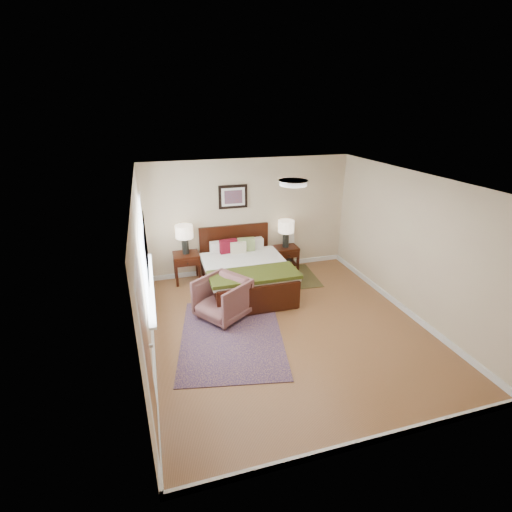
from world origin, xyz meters
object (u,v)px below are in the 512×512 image
bed (245,268)px  nightstand_right (285,255)px  armchair (223,298)px  lamp_right (286,229)px  lamp_left (184,234)px  nightstand_left (186,259)px  rug_persian (232,336)px

bed → nightstand_right: (1.14, 0.74, -0.16)m
bed → armchair: 1.11m
nightstand_right → lamp_right: lamp_right is taller
bed → armchair: bed is taller
lamp_left → bed: bearing=-34.8°
bed → nightstand_left: size_ratio=3.17×
rug_persian → bed: bearing=78.5°
rug_persian → lamp_right: bearing=63.3°
nightstand_right → armchair: bearing=-137.5°
bed → lamp_left: bearing=145.2°
bed → lamp_right: 1.45m
nightstand_right → lamp_left: size_ratio=0.90×
nightstand_right → lamp_right: bearing=90.0°
armchair → rug_persian: bearing=-34.4°
nightstand_left → nightstand_right: bearing=0.2°
lamp_right → rug_persian: bearing=-127.7°
lamp_left → rug_persian: lamp_left is taller
rug_persian → armchair: bearing=101.8°
bed → rug_persian: bearing=-112.5°
lamp_right → bed: bearing=-146.5°
bed → rug_persian: bed is taller
bed → nightstand_left: (-1.09, 0.73, 0.01)m
nightstand_left → lamp_right: size_ratio=1.03×
lamp_right → rug_persian: size_ratio=0.27×
bed → lamp_right: size_ratio=3.28×
lamp_left → armchair: (0.44, -1.65, -0.70)m
lamp_left → rug_persian: 2.57m
lamp_right → rug_persian: (-1.78, -2.30, -0.97)m
lamp_right → armchair: bearing=-137.3°
bed → rug_persian: (-0.64, -1.54, -0.49)m
armchair → rug_persian: size_ratio=0.35×
nightstand_left → armchair: 1.69m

